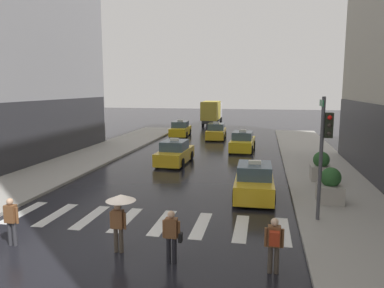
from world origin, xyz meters
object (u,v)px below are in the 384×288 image
at_px(box_truck, 212,112).
at_px(planter_near_corner, 330,187).
at_px(taxi_fifth, 180,129).
at_px(pedestrian_with_umbrella, 120,207).
at_px(pedestrian_with_backpack, 274,242).
at_px(pedestrian_plain_coat, 11,219).
at_px(pedestrian_with_handbag, 172,234).
at_px(taxi_second, 175,153).
at_px(taxi_third, 243,142).
at_px(taxi_fourth, 216,132).
at_px(taxi_lead, 254,182).
at_px(traffic_light_pole, 324,141).
at_px(planter_mid_block, 321,167).

height_order(box_truck, planter_near_corner, box_truck).
height_order(taxi_fifth, pedestrian_with_umbrella, pedestrian_with_umbrella).
relative_size(pedestrian_with_backpack, pedestrian_plain_coat, 1.00).
bearing_deg(pedestrian_with_handbag, pedestrian_with_backpack, -1.32).
distance_m(taxi_second, pedestrian_with_umbrella, 14.09).
xyz_separation_m(taxi_second, taxi_third, (4.35, 6.16, 0.00)).
distance_m(taxi_fourth, box_truck, 14.38).
xyz_separation_m(taxi_lead, taxi_fifth, (-8.57, 21.15, 0.00)).
relative_size(traffic_light_pole, taxi_second, 1.05).
bearing_deg(traffic_light_pole, pedestrian_with_umbrella, -149.63).
distance_m(pedestrian_with_handbag, pedestrian_plain_coat, 5.59).
bearing_deg(taxi_fourth, taxi_second, -95.63).
xyz_separation_m(taxi_fourth, taxi_fifth, (-4.15, 1.56, 0.00)).
bearing_deg(planter_mid_block, pedestrian_plain_coat, -136.80).
bearing_deg(planter_near_corner, pedestrian_plain_coat, -149.78).
bearing_deg(pedestrian_with_handbag, planter_near_corner, 49.97).
height_order(taxi_second, taxi_third, same).
xyz_separation_m(pedestrian_plain_coat, planter_near_corner, (11.23, 6.54, -0.07)).
bearing_deg(pedestrian_with_backpack, pedestrian_with_handbag, 178.68).
height_order(taxi_third, pedestrian_plain_coat, taxi_third).
xyz_separation_m(taxi_fifth, pedestrian_with_umbrella, (4.52, -28.28, 0.79)).
relative_size(taxi_lead, taxi_fifth, 0.99).
distance_m(taxi_third, planter_near_corner, 14.59).
bearing_deg(taxi_second, pedestrian_plain_coat, -98.63).
distance_m(taxi_lead, pedestrian_with_handbag, 7.85).
relative_size(traffic_light_pole, planter_mid_block, 3.00).
relative_size(box_truck, pedestrian_with_handbag, 4.58).
distance_m(taxi_lead, taxi_second, 8.89).
height_order(planter_near_corner, planter_mid_block, same).
xyz_separation_m(pedestrian_with_backpack, planter_mid_block, (2.83, 10.97, -0.10)).
bearing_deg(planter_mid_block, planter_near_corner, -92.65).
relative_size(box_truck, pedestrian_plain_coat, 4.58).
height_order(traffic_light_pole, pedestrian_with_umbrella, traffic_light_pole).
height_order(traffic_light_pole, pedestrian_plain_coat, traffic_light_pole).
distance_m(box_truck, planter_mid_block, 32.11).
relative_size(traffic_light_pole, box_truck, 0.63).
bearing_deg(traffic_light_pole, pedestrian_with_handbag, -138.62).
height_order(taxi_lead, planter_near_corner, taxi_lead).
relative_size(pedestrian_with_handbag, pedestrian_plain_coat, 1.00).
bearing_deg(taxi_third, box_truck, 105.06).
bearing_deg(taxi_third, taxi_lead, -84.16).
height_order(box_truck, planter_mid_block, box_truck).
bearing_deg(traffic_light_pole, planter_near_corner, 72.92).
bearing_deg(pedestrian_with_backpack, box_truck, 100.51).
bearing_deg(taxi_lead, taxi_second, 129.71).
bearing_deg(pedestrian_with_umbrella, pedestrian_with_handbag, -12.22).
distance_m(box_truck, pedestrian_with_umbrella, 40.94).
xyz_separation_m(taxi_second, pedestrian_with_backpack, (6.44, -14.43, 0.25)).
bearing_deg(taxi_lead, pedestrian_with_handbag, -106.62).
bearing_deg(taxi_third, planter_mid_block, -62.92).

